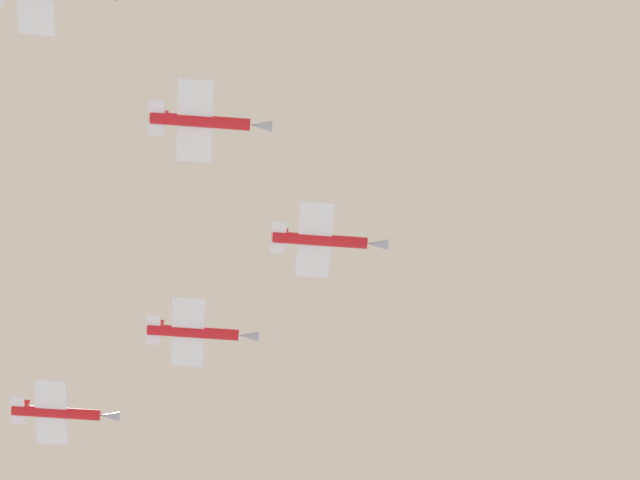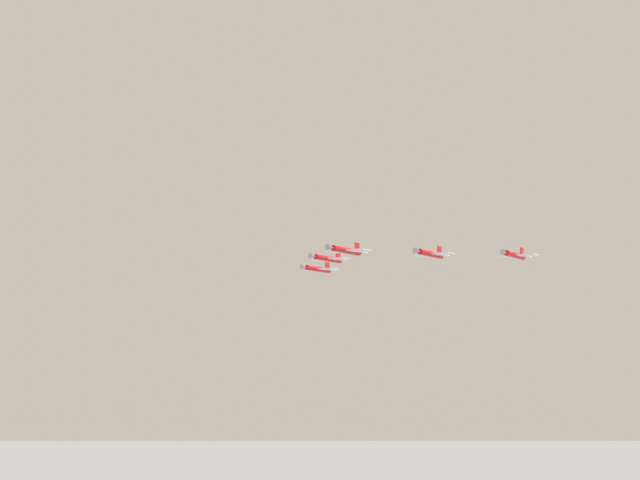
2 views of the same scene
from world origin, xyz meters
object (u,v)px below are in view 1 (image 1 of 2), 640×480
jet_port_inner (196,332)px  jet_port_outer (59,413)px  jet_lead (323,240)px  jet_starboard_inner (203,121)px

jet_port_inner → jet_port_outer: (5.87, 20.32, 0.48)m
jet_port_inner → jet_port_outer: jet_port_outer is taller
jet_port_outer → jet_port_inner: bearing=51.2°
jet_port_inner → jet_port_outer: 21.15m
jet_lead → jet_starboard_inner: jet_starboard_inner is taller
jet_lead → jet_starboard_inner: bearing=-46.4°
jet_starboard_inner → jet_port_inner: bearing=-180.0°
jet_lead → jet_port_inner: 19.24m
jet_lead → jet_port_outer: jet_port_outer is taller
jet_port_inner → jet_starboard_inner: bearing=0.0°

